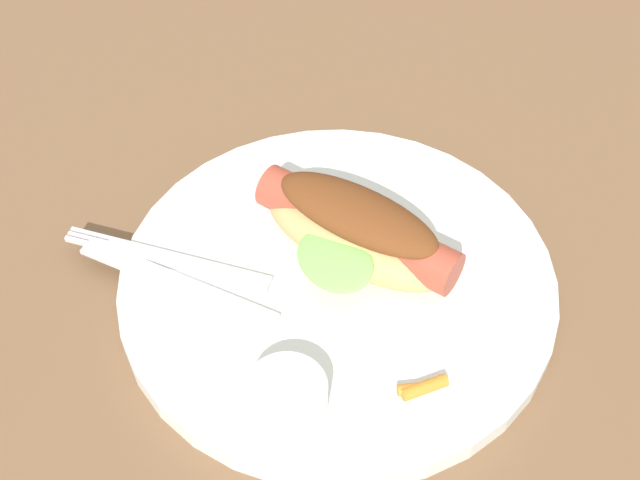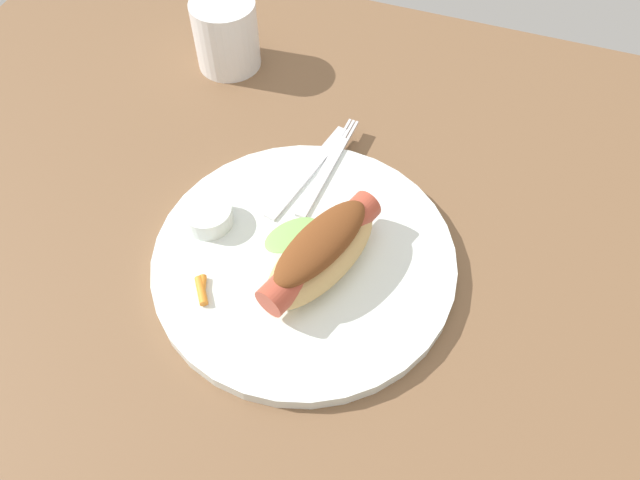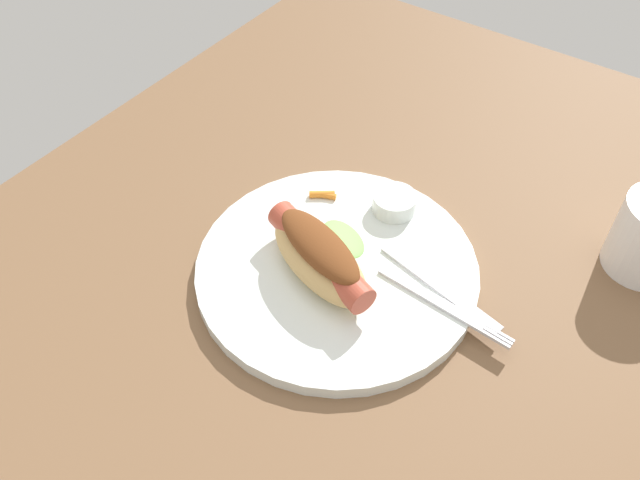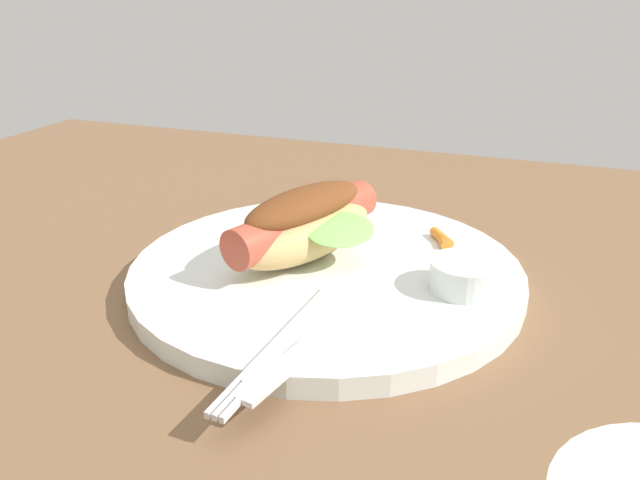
# 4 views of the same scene
# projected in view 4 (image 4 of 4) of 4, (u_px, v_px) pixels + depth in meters

# --- Properties ---
(ground_plane) EXTENTS (1.20, 0.90, 0.02)m
(ground_plane) POSITION_uv_depth(u_px,v_px,m) (292.00, 298.00, 0.50)
(ground_plane) COLOR brown
(plate) EXTENTS (0.31, 0.31, 0.02)m
(plate) POSITION_uv_depth(u_px,v_px,m) (326.00, 272.00, 0.50)
(plate) COLOR white
(plate) RESTS_ON ground_plane
(hot_dog) EXTENTS (0.12, 0.16, 0.06)m
(hot_dog) POSITION_uv_depth(u_px,v_px,m) (303.00, 223.00, 0.50)
(hot_dog) COLOR tan
(hot_dog) RESTS_ON plate
(sauce_ramekin) EXTENTS (0.05, 0.05, 0.02)m
(sauce_ramekin) POSITION_uv_depth(u_px,v_px,m) (465.00, 276.00, 0.45)
(sauce_ramekin) COLOR white
(sauce_ramekin) RESTS_ON plate
(fork) EXTENTS (0.02, 0.16, 0.00)m
(fork) POSITION_uv_depth(u_px,v_px,m) (286.00, 340.00, 0.39)
(fork) COLOR silver
(fork) RESTS_ON plate
(knife) EXTENTS (0.05, 0.16, 0.00)m
(knife) POSITION_uv_depth(u_px,v_px,m) (321.00, 337.00, 0.39)
(knife) COLOR silver
(knife) RESTS_ON plate
(carrot_garnish) EXTENTS (0.02, 0.03, 0.01)m
(carrot_garnish) POSITION_uv_depth(u_px,v_px,m) (442.00, 239.00, 0.53)
(carrot_garnish) COLOR orange
(carrot_garnish) RESTS_ON plate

